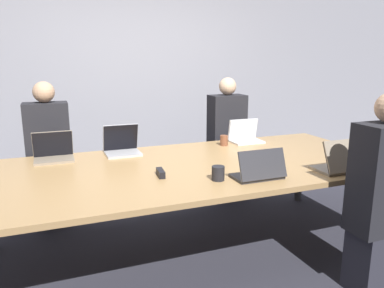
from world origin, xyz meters
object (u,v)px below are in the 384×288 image
at_px(person_far_left, 49,157).
at_px(laptop_near_midright, 259,170).
at_px(laptop_far_left, 54,152).
at_px(person_near_right, 380,200).
at_px(cup_near_right, 361,161).
at_px(stapler, 161,173).
at_px(person_far_right, 226,140).
at_px(laptop_far_right, 245,135).
at_px(cup_far_right, 224,140).
at_px(laptop_near_right, 340,162).
at_px(cup_near_midright, 218,173).
at_px(laptop_far_midleft, 122,145).

height_order(person_far_left, laptop_near_midright, person_far_left).
distance_m(laptop_far_left, laptop_near_midright, 1.75).
distance_m(person_near_right, cup_near_right, 0.57).
height_order(laptop_near_midright, stapler, laptop_near_midright).
bearing_deg(laptop_near_midright, laptop_far_left, -38.50).
bearing_deg(person_far_right, stapler, -133.28).
bearing_deg(person_near_right, laptop_far_right, -85.70).
bearing_deg(laptop_far_left, stapler, -46.65).
bearing_deg(cup_far_right, stapler, -140.06).
distance_m(person_near_right, cup_far_right, 1.61).
xyz_separation_m(person_far_right, cup_far_right, (-0.27, -0.48, 0.12)).
height_order(laptop_near_right, person_far_left, person_far_left).
bearing_deg(laptop_near_right, laptop_far_left, -29.49).
bearing_deg(person_far_left, stapler, -56.86).
height_order(person_far_left, cup_near_midright, person_far_left).
bearing_deg(laptop_far_left, laptop_near_right, -29.49).
height_order(cup_near_right, person_far_left, person_far_left).
bearing_deg(laptop_near_right, person_near_right, 84.83).
xyz_separation_m(person_far_right, laptop_near_midright, (-0.50, -1.54, 0.13)).
relative_size(laptop_far_left, laptop_near_midright, 0.90).
relative_size(laptop_near_midright, stapler, 2.37).
distance_m(laptop_near_right, cup_far_right, 1.20).
distance_m(cup_near_right, laptop_far_left, 2.55).
bearing_deg(laptop_near_midright, person_far_right, -107.97).
relative_size(laptop_near_right, laptop_far_left, 1.02).
distance_m(laptop_far_left, stapler, 1.06).
relative_size(laptop_far_midleft, person_near_right, 0.23).
xyz_separation_m(person_near_right, person_far_left, (-2.04, 2.00, -0.00)).
bearing_deg(laptop_far_midleft, laptop_far_right, 1.32).
height_order(person_near_right, laptop_far_left, person_near_right).
relative_size(cup_far_right, cup_near_midright, 0.99).
bearing_deg(stapler, laptop_near_right, -10.60).
bearing_deg(cup_far_right, person_far_right, 60.91).
bearing_deg(stapler, laptop_far_midleft, 105.77).
distance_m(laptop_far_left, cup_near_midright, 1.48).
height_order(person_near_right, person_far_right, person_near_right).
relative_size(laptop_far_right, cup_far_right, 3.20).
bearing_deg(laptop_near_midright, laptop_far_right, -114.18).
height_order(person_near_right, cup_far_right, person_near_right).
distance_m(laptop_far_midleft, laptop_far_right, 1.29).
distance_m(laptop_far_midleft, cup_near_right, 2.04).
bearing_deg(laptop_far_right, cup_near_midright, -127.30).
relative_size(laptop_far_midleft, laptop_far_left, 0.96).
xyz_separation_m(laptop_near_right, laptop_far_left, (-2.04, 1.15, -0.00)).
bearing_deg(laptop_near_midright, cup_near_right, 178.54).
xyz_separation_m(laptop_far_right, cup_near_midright, (-0.80, -1.04, -0.02)).
bearing_deg(cup_near_right, person_near_right, -121.47).
xyz_separation_m(laptop_far_left, laptop_near_midright, (1.37, -1.09, -0.01)).
height_order(laptop_near_right, stapler, laptop_near_right).
bearing_deg(person_far_left, laptop_far_left, -84.46).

